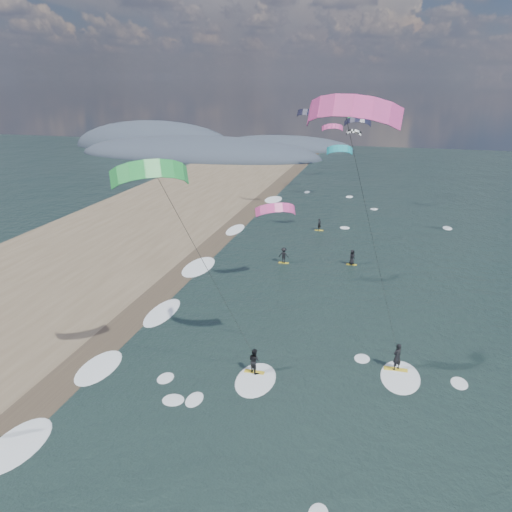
# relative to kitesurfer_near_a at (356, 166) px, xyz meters

# --- Properties ---
(ground) EXTENTS (260.00, 260.00, 0.00)m
(ground) POSITION_rel_kitesurfer_near_a_xyz_m (-5.91, -5.93, -14.63)
(ground) COLOR black
(ground) RESTS_ON ground
(wet_sand_strip) EXTENTS (3.00, 240.00, 0.00)m
(wet_sand_strip) POSITION_rel_kitesurfer_near_a_xyz_m (-17.91, 4.07, -14.62)
(wet_sand_strip) COLOR #382D23
(wet_sand_strip) RESTS_ON ground
(coastal_hills) EXTENTS (80.00, 41.00, 15.00)m
(coastal_hills) POSITION_rel_kitesurfer_near_a_xyz_m (-50.76, 101.93, -14.63)
(coastal_hills) COLOR #3D4756
(coastal_hills) RESTS_ON ground
(kitesurfer_near_a) EXTENTS (8.16, 8.85, 18.55)m
(kitesurfer_near_a) POSITION_rel_kitesurfer_near_a_xyz_m (0.00, 0.00, 0.00)
(kitesurfer_near_a) COLOR gold
(kitesurfer_near_a) RESTS_ON ground
(kitesurfer_near_b) EXTENTS (7.17, 9.10, 15.61)m
(kitesurfer_near_b) POSITION_rel_kitesurfer_near_a_xyz_m (-8.38, -2.07, -4.29)
(kitesurfer_near_b) COLOR gold
(kitesurfer_near_b) RESTS_ON ground
(far_kitesurfers) EXTENTS (8.25, 13.72, 1.75)m
(far_kitesurfers) POSITION_rel_kitesurfer_near_a_xyz_m (-6.00, 25.92, -13.77)
(far_kitesurfers) COLOR gold
(far_kitesurfers) RESTS_ON ground
(bg_kite_field) EXTENTS (10.43, 68.93, 7.58)m
(bg_kite_field) POSITION_rel_kitesurfer_near_a_xyz_m (-6.28, 54.41, -2.93)
(bg_kite_field) COLOR green
(bg_kite_field) RESTS_ON ground
(shoreline_surf) EXTENTS (2.40, 79.40, 0.11)m
(shoreline_surf) POSITION_rel_kitesurfer_near_a_xyz_m (-16.71, 8.82, -14.63)
(shoreline_surf) COLOR white
(shoreline_surf) RESTS_ON ground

